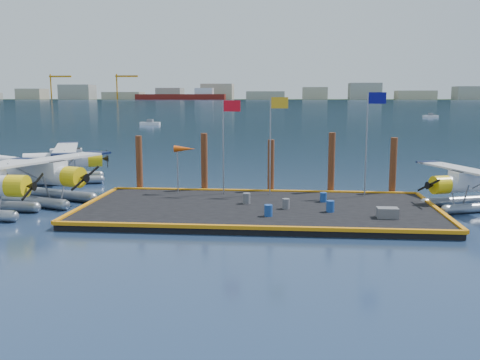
% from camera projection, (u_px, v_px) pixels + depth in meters
% --- Properties ---
extents(ground, '(4000.00, 4000.00, 0.00)m').
position_uv_depth(ground, '(259.00, 213.00, 30.75)').
color(ground, '#182948').
rests_on(ground, ground).
extents(dock, '(20.00, 10.00, 0.40)m').
position_uv_depth(dock, '(259.00, 210.00, 30.72)').
color(dock, black).
rests_on(dock, ground).
extents(dock_bumpers, '(20.25, 10.25, 0.18)m').
position_uv_depth(dock_bumpers, '(259.00, 205.00, 30.68)').
color(dock_bumpers, orange).
rests_on(dock_bumpers, dock).
extents(far_backdrop, '(3050.00, 2050.00, 810.00)m').
position_uv_depth(far_backdrop, '(364.00, 95.00, 1716.49)').
color(far_backdrop, black).
rests_on(far_backdrop, ground).
extents(seaplane_b, '(9.70, 10.28, 3.71)m').
position_uv_depth(seaplane_b, '(42.00, 177.00, 33.62)').
color(seaplane_b, gray).
rests_on(seaplane_b, ground).
extents(seaplane_c, '(9.50, 10.07, 3.64)m').
position_uv_depth(seaplane_c, '(61.00, 162.00, 41.32)').
color(seaplane_c, gray).
rests_on(seaplane_c, ground).
extents(seaplane_d, '(8.26, 8.78, 3.16)m').
position_uv_depth(seaplane_d, '(473.00, 186.00, 31.80)').
color(seaplane_d, gray).
rests_on(seaplane_d, ground).
extents(drum_0, '(0.44, 0.44, 0.63)m').
position_uv_depth(drum_0, '(247.00, 198.00, 31.45)').
color(drum_0, '#59595E').
rests_on(drum_0, dock).
extents(drum_1, '(0.44, 0.44, 0.62)m').
position_uv_depth(drum_1, '(330.00, 206.00, 29.19)').
color(drum_1, navy).
rests_on(drum_1, dock).
extents(drum_2, '(0.41, 0.41, 0.58)m').
position_uv_depth(drum_2, '(286.00, 204.00, 29.99)').
color(drum_2, '#59595E').
rests_on(drum_2, dock).
extents(drum_3, '(0.43, 0.43, 0.61)m').
position_uv_depth(drum_3, '(268.00, 210.00, 28.15)').
color(drum_3, navy).
rests_on(drum_3, dock).
extents(drum_4, '(0.40, 0.40, 0.57)m').
position_uv_depth(drum_4, '(323.00, 197.00, 31.94)').
color(drum_4, navy).
rests_on(drum_4, dock).
extents(crate, '(1.08, 0.72, 0.54)m').
position_uv_depth(crate, '(387.00, 213.00, 27.76)').
color(crate, '#59595E').
rests_on(crate, dock).
extents(flagpole_red, '(1.14, 0.08, 6.00)m').
position_uv_depth(flagpole_red, '(226.00, 132.00, 34.01)').
color(flagpole_red, gray).
rests_on(flagpole_red, dock).
extents(flagpole_yellow, '(1.14, 0.08, 6.20)m').
position_uv_depth(flagpole_yellow, '(274.00, 131.00, 33.72)').
color(flagpole_yellow, gray).
rests_on(flagpole_yellow, dock).
extents(flagpole_blue, '(1.14, 0.08, 6.50)m').
position_uv_depth(flagpole_blue, '(370.00, 128.00, 33.15)').
color(flagpole_blue, gray).
rests_on(flagpole_blue, dock).
extents(windsock, '(1.40, 0.44, 3.12)m').
position_uv_depth(windsock, '(185.00, 150.00, 34.44)').
color(windsock, gray).
rests_on(windsock, dock).
extents(piling_0, '(0.44, 0.44, 4.00)m').
position_uv_depth(piling_0, '(139.00, 165.00, 36.52)').
color(piling_0, '#4E2916').
rests_on(piling_0, ground).
extents(piling_1, '(0.44, 0.44, 4.20)m').
position_uv_depth(piling_1, '(204.00, 164.00, 36.10)').
color(piling_1, '#4E2916').
rests_on(piling_1, ground).
extents(piling_2, '(0.44, 0.44, 3.80)m').
position_uv_depth(piling_2, '(271.00, 168.00, 35.72)').
color(piling_2, '#4E2916').
rests_on(piling_2, ground).
extents(piling_3, '(0.44, 0.44, 4.30)m').
position_uv_depth(piling_3, '(331.00, 165.00, 35.32)').
color(piling_3, '#4E2916').
rests_on(piling_3, ground).
extents(piling_4, '(0.44, 0.44, 4.00)m').
position_uv_depth(piling_4, '(393.00, 168.00, 34.98)').
color(piling_4, '#4E2916').
rests_on(piling_4, ground).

